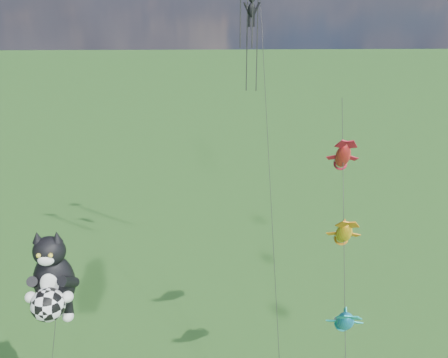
{
  "coord_description": "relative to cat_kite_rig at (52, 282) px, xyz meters",
  "views": [
    {
      "loc": [
        10.39,
        -14.0,
        21.54
      ],
      "look_at": [
        11.08,
        13.49,
        10.4
      ],
      "focal_mm": 40.0,
      "sensor_mm": 36.0,
      "label": 1
    }
  ],
  "objects": [
    {
      "name": "cat_kite_rig",
      "position": [
        0.0,
        0.0,
        0.0
      ],
      "size": [
        2.32,
        4.1,
        10.5
      ],
      "rotation": [
        0.0,
        0.0,
        -0.21
      ],
      "color": "brown",
      "rests_on": "ground"
    },
    {
      "name": "fish_windsock_rig",
      "position": [
        13.86,
        -1.16,
        0.81
      ],
      "size": [
        2.59,
        15.82,
        15.53
      ],
      "rotation": [
        0.0,
        0.0,
        0.18
      ],
      "color": "brown",
      "rests_on": "ground"
    },
    {
      "name": "parafoil_rig",
      "position": [
        10.39,
        12.16,
        11.76
      ],
      "size": [
        1.97,
        17.52,
        25.82
      ],
      "rotation": [
        0.0,
        0.0,
        0.12
      ],
      "color": "brown",
      "rests_on": "ground"
    }
  ]
}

